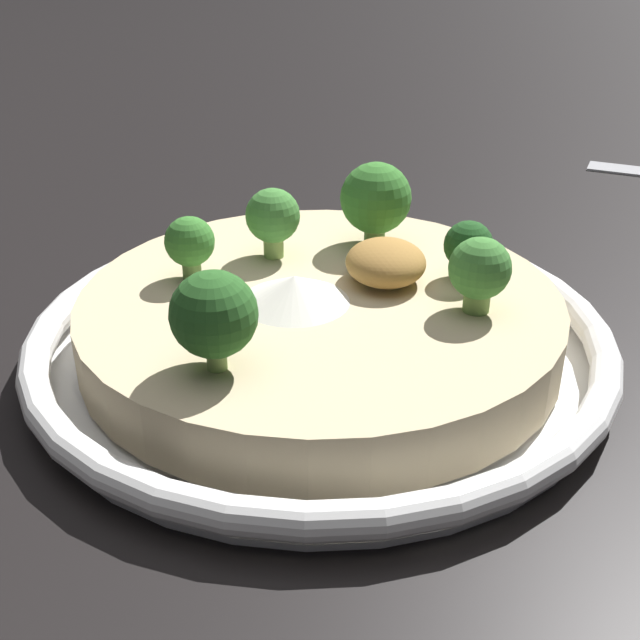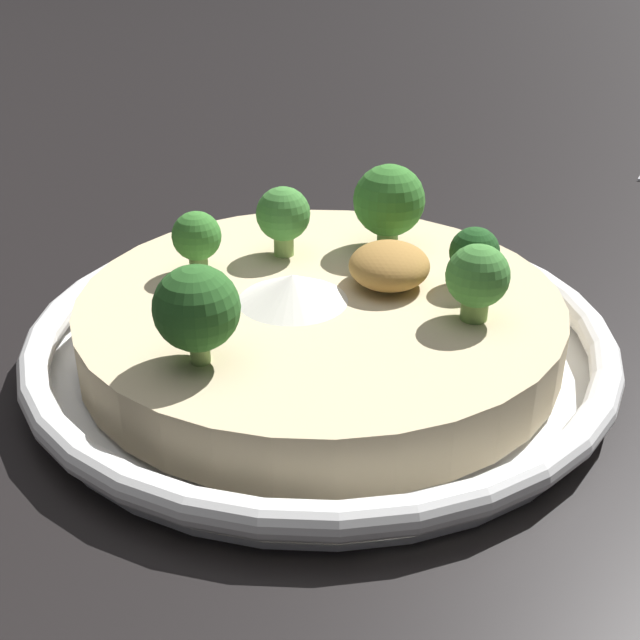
{
  "view_description": "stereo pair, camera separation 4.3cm",
  "coord_description": "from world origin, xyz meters",
  "views": [
    {
      "loc": [
        -0.38,
        -0.01,
        0.22
      ],
      "look_at": [
        0.0,
        0.0,
        0.02
      ],
      "focal_mm": 45.0,
      "sensor_mm": 36.0,
      "label": 1
    },
    {
      "loc": [
        -0.37,
        -0.06,
        0.22
      ],
      "look_at": [
        0.0,
        0.0,
        0.02
      ],
      "focal_mm": 45.0,
      "sensor_mm": 36.0,
      "label": 2
    }
  ],
  "objects": [
    {
      "name": "cheese_sprinkle",
      "position": [
        -0.01,
        0.01,
        0.04
      ],
      "size": [
        0.06,
        0.06,
        0.01
      ],
      "color": "white",
      "rests_on": "risotto_bowl"
    },
    {
      "name": "broccoli_front_left",
      "position": [
        -0.02,
        -0.08,
        0.06
      ],
      "size": [
        0.03,
        0.03,
        0.04
      ],
      "color": "#759E4C",
      "rests_on": "risotto_bowl"
    },
    {
      "name": "broccoli_right",
      "position": [
        0.05,
        0.03,
        0.06
      ],
      "size": [
        0.03,
        0.03,
        0.04
      ],
      "color": "#84A856",
      "rests_on": "risotto_bowl"
    },
    {
      "name": "broccoli_back_left",
      "position": [
        -0.08,
        0.04,
        0.06
      ],
      "size": [
        0.04,
        0.04,
        0.05
      ],
      "color": "#84A856",
      "rests_on": "risotto_bowl"
    },
    {
      "name": "crispy_onion_garnish",
      "position": [
        0.02,
        -0.03,
        0.05
      ],
      "size": [
        0.05,
        0.04,
        0.02
      ],
      "color": "#A37538",
      "rests_on": "risotto_bowl"
    },
    {
      "name": "risotto_bowl",
      "position": [
        0.0,
        0.0,
        0.02
      ],
      "size": [
        0.31,
        0.31,
        0.04
      ],
      "color": "white",
      "rests_on": "ground_plane"
    },
    {
      "name": "broccoli_front",
      "position": [
        0.02,
        -0.08,
        0.06
      ],
      "size": [
        0.03,
        0.03,
        0.03
      ],
      "color": "#84A856",
      "rests_on": "risotto_bowl"
    },
    {
      "name": "broccoli_front_right",
      "position": [
        0.07,
        -0.03,
        0.07
      ],
      "size": [
        0.04,
        0.04,
        0.05
      ],
      "color": "#668E47",
      "rests_on": "risotto_bowl"
    },
    {
      "name": "ground_plane",
      "position": [
        0.0,
        0.0,
        0.0
      ],
      "size": [
        6.0,
        6.0,
        0.0
      ],
      "primitive_type": "plane",
      "color": "black"
    },
    {
      "name": "broccoli_back",
      "position": [
        0.02,
        0.07,
        0.06
      ],
      "size": [
        0.03,
        0.03,
        0.04
      ],
      "color": "#668E47",
      "rests_on": "risotto_bowl"
    }
  ]
}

